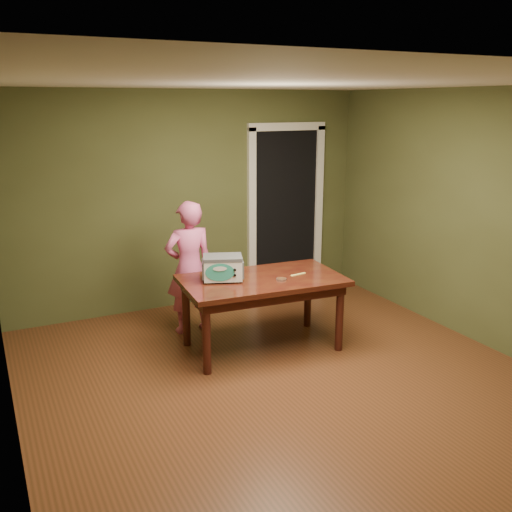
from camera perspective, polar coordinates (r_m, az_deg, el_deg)
The scene contains 8 objects.
floor at distance 5.21m, azimuth 3.69°, elevation -12.94°, with size 5.00×5.00×0.00m, color brown.
room_shell at distance 4.66m, azimuth 4.04°, elevation 5.93°, with size 4.52×5.02×2.61m.
doorway at distance 7.78m, azimuth 1.89°, elevation 4.83°, with size 1.10×0.66×2.25m.
dining_table at distance 5.73m, azimuth 0.62°, elevation -3.16°, with size 1.66×1.02×0.75m.
toy_oven at distance 5.60m, azimuth -3.36°, elevation -1.12°, with size 0.46×0.39×0.25m.
baking_pan at distance 5.62m, azimuth 2.55°, elevation -2.33°, with size 0.10×0.10×0.02m.
spatula at distance 5.82m, azimuth 4.24°, elevation -1.84°, with size 0.18×0.03×0.01m, color #FFEB6E.
child at distance 6.17m, azimuth -6.70°, elevation -1.16°, with size 0.53×0.35×1.45m, color #E15D95.
Camera 1 is at (-2.33, -3.96, 2.45)m, focal length 40.00 mm.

